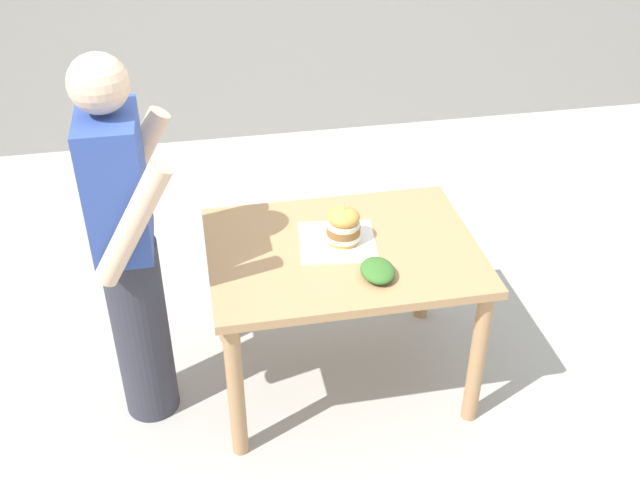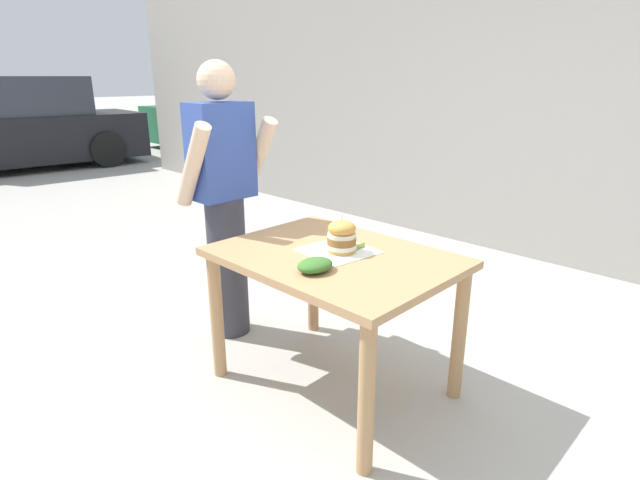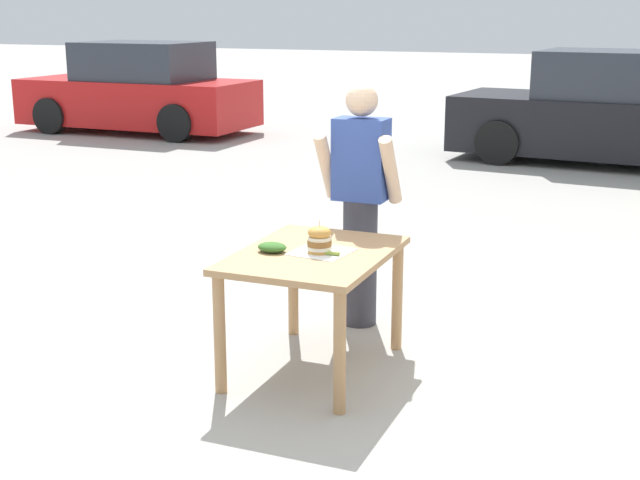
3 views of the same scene
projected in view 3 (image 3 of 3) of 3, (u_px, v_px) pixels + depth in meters
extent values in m
plane|color=#ADAAA3|center=(314.00, 369.00, 5.55)|extent=(80.00, 80.00, 0.00)
cube|color=tan|center=(314.00, 255.00, 5.36)|extent=(0.86, 1.17, 0.04)
cylinder|color=tan|center=(220.00, 334.00, 5.12)|extent=(0.07, 0.07, 0.72)
cylinder|color=tan|center=(340.00, 353.00, 4.85)|extent=(0.07, 0.07, 0.72)
cylinder|color=tan|center=(293.00, 284.00, 6.06)|extent=(0.07, 0.07, 0.72)
cylinder|color=tan|center=(397.00, 297.00, 5.79)|extent=(0.07, 0.07, 0.72)
cube|color=white|center=(321.00, 252.00, 5.35)|extent=(0.37, 0.37, 0.00)
cylinder|color=gold|center=(319.00, 251.00, 5.33)|extent=(0.14, 0.14, 0.02)
cylinder|color=silver|center=(319.00, 248.00, 5.32)|extent=(0.15, 0.15, 0.02)
cylinder|color=brown|center=(319.00, 243.00, 5.32)|extent=(0.15, 0.15, 0.04)
cylinder|color=silver|center=(319.00, 238.00, 5.31)|extent=(0.14, 0.14, 0.02)
ellipsoid|color=gold|center=(319.00, 233.00, 5.30)|extent=(0.14, 0.14, 0.08)
cylinder|color=#D1B77F|center=(319.00, 225.00, 5.29)|extent=(0.00, 0.00, 0.05)
cylinder|color=#8EA83D|center=(332.00, 253.00, 5.27)|extent=(0.10, 0.03, 0.02)
ellipsoid|color=#386B28|center=(272.00, 247.00, 5.35)|extent=(0.18, 0.14, 0.06)
cylinder|color=#33333D|center=(360.00, 262.00, 6.24)|extent=(0.24, 0.24, 0.90)
cube|color=#334C9E|center=(361.00, 159.00, 6.06)|extent=(0.36, 0.22, 0.56)
sphere|color=beige|center=(362.00, 100.00, 5.96)|extent=(0.22, 0.22, 0.22)
cylinder|color=beige|center=(326.00, 166.00, 6.10)|extent=(0.09, 0.34, 0.50)
cylinder|color=beige|center=(390.00, 170.00, 5.93)|extent=(0.09, 0.34, 0.50)
cube|color=black|center=(604.00, 126.00, 12.76)|extent=(4.34, 2.09, 0.80)
cube|color=#2D333D|center=(619.00, 75.00, 12.51)|extent=(2.24, 1.75, 0.66)
cylinder|color=black|center=(498.00, 142.00, 12.71)|extent=(0.66, 0.28, 0.64)
cylinder|color=black|center=(528.00, 129.00, 14.09)|extent=(0.66, 0.28, 0.64)
cube|color=red|center=(138.00, 102.00, 16.00)|extent=(4.23, 1.77, 0.80)
cube|color=#2D333D|center=(143.00, 61.00, 15.76)|extent=(2.12, 1.59, 0.66)
cylinder|color=black|center=(51.00, 116.00, 15.84)|extent=(0.64, 0.23, 0.64)
cylinder|color=black|center=(106.00, 107.00, 17.27)|extent=(0.64, 0.23, 0.64)
cylinder|color=black|center=(176.00, 123.00, 14.84)|extent=(0.64, 0.23, 0.64)
cylinder|color=black|center=(224.00, 113.00, 16.28)|extent=(0.64, 0.23, 0.64)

